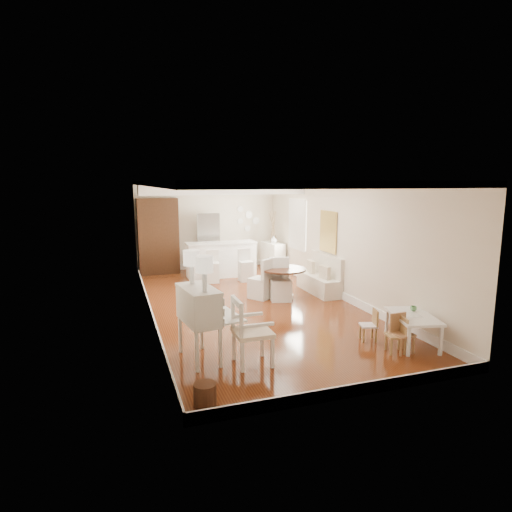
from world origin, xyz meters
TOP-DOWN VIEW (x-y plane):
  - room at (0.04, 0.32)m, footprint 9.00×9.04m
  - secretary_bureau at (-1.70, -2.67)m, footprint 1.05×1.06m
  - gustavian_armchair at (-0.95, -3.08)m, footprint 0.61×0.61m
  - wicker_basket at (-1.91, -4.08)m, footprint 0.38×0.38m
  - kids_table at (1.90, -3.22)m, footprint 0.90×1.20m
  - kids_chair_a at (1.42, -3.40)m, footprint 0.35×0.35m
  - kids_chair_b at (1.30, -2.79)m, footprint 0.34×0.34m
  - kids_chair_c at (1.53, -3.44)m, footprint 0.33×0.33m
  - banquette at (1.99, 0.50)m, footprint 0.52×1.60m
  - dining_table at (0.92, 0.26)m, footprint 1.34×1.34m
  - slip_chair_near at (0.81, 0.15)m, footprint 0.57×0.58m
  - slip_chair_far at (0.42, 0.47)m, footprint 0.66×0.67m
  - breakfast_counter at (0.10, 3.10)m, footprint 2.05×0.65m
  - bar_stool_left at (-0.31, 2.44)m, footprint 0.43×0.43m
  - bar_stool_right at (0.61, 2.29)m, footprint 0.37×0.37m
  - pantry_cabinet at (-1.60, 4.18)m, footprint 1.20×0.60m
  - fridge at (0.30, 4.15)m, footprint 0.75×0.65m
  - sideboard at (1.89, 3.51)m, footprint 0.54×0.97m
  - pencil_cup at (2.06, -3.02)m, footprint 0.12×0.12m
  - branch_vase at (1.91, 3.50)m, footprint 0.26×0.26m

SIDE VIEW (x-z plane):
  - wicker_basket at x=-1.91m, z-range 0.00..0.29m
  - kids_table at x=1.90m, z-range 0.00..0.53m
  - kids_chair_b at x=1.30m, z-range 0.00..0.57m
  - kids_chair_a at x=1.42m, z-range 0.00..0.61m
  - kids_chair_c at x=1.53m, z-range 0.00..0.65m
  - dining_table at x=0.92m, z-range 0.00..0.74m
  - sideboard at x=1.89m, z-range 0.00..0.87m
  - bar_stool_left at x=-0.31m, z-range 0.00..0.90m
  - bar_stool_right at x=0.61m, z-range 0.00..0.91m
  - banquette at x=1.99m, z-range 0.00..0.98m
  - slip_chair_far at x=0.42m, z-range 0.00..0.98m
  - slip_chair_near at x=0.81m, z-range 0.00..1.00m
  - breakfast_counter at x=0.10m, z-range 0.00..1.03m
  - gustavian_armchair at x=-0.95m, z-range 0.00..1.06m
  - pencil_cup at x=2.06m, z-range 0.53..0.62m
  - secretary_bureau at x=-1.70m, z-range 0.00..1.18m
  - fridge at x=0.30m, z-range 0.00..1.80m
  - branch_vase at x=1.91m, z-range 0.87..1.09m
  - pantry_cabinet at x=-1.60m, z-range 0.00..2.30m
  - room at x=0.04m, z-range 0.57..3.39m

